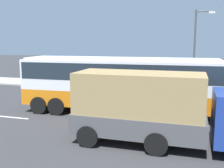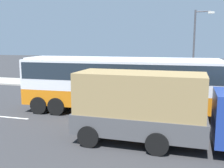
% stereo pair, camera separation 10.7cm
% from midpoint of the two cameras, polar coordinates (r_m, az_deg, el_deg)
% --- Properties ---
extents(ground_plane, '(120.00, 120.00, 0.00)m').
position_cam_midpoint_polar(ground_plane, '(17.22, -2.44, -6.22)').
color(ground_plane, '#333335').
extents(sidewalk_curb, '(80.00, 4.00, 0.15)m').
position_cam_midpoint_polar(sidewalk_curb, '(26.39, 4.31, -0.67)').
color(sidewalk_curb, '#A8A399').
rests_on(sidewalk_curb, ground_plane).
extents(lane_centreline, '(28.44, 0.16, 0.01)m').
position_cam_midpoint_polar(lane_centreline, '(16.04, -13.73, -7.62)').
color(lane_centreline, white).
rests_on(lane_centreline, ground_plane).
extents(coach_bus, '(12.36, 3.17, 3.54)m').
position_cam_midpoint_polar(coach_bus, '(16.62, 1.41, 0.95)').
color(coach_bus, orange).
rests_on(coach_bus, ground_plane).
extents(cargo_truck, '(8.12, 2.60, 3.20)m').
position_cam_midpoint_polar(cargo_truck, '(11.84, 10.12, -4.95)').
color(cargo_truck, navy).
rests_on(cargo_truck, ground_plane).
extents(pedestrian_near_curb, '(0.32, 0.32, 1.70)m').
position_cam_midpoint_polar(pedestrian_near_curb, '(25.95, 16.08, 1.20)').
color(pedestrian_near_curb, '#38334C').
rests_on(pedestrian_near_curb, sidewalk_curb).
extents(pedestrian_at_crossing, '(0.32, 0.32, 1.72)m').
position_cam_midpoint_polar(pedestrian_at_crossing, '(26.60, 5.22, 1.73)').
color(pedestrian_at_crossing, '#38334C').
rests_on(pedestrian_at_crossing, sidewalk_curb).
extents(street_lamp, '(1.58, 0.24, 7.00)m').
position_cam_midpoint_polar(street_lamp, '(24.24, 17.29, 7.76)').
color(street_lamp, '#47474C').
rests_on(street_lamp, sidewalk_curb).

